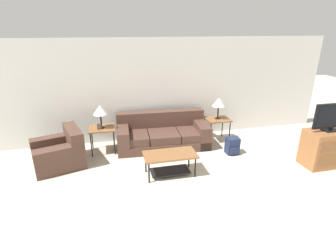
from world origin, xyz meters
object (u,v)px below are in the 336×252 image
coffee_table (170,159)px  side_table_right (217,121)px  armchair (60,153)px  television (334,116)px  tv_console (326,148)px  table_lamp_right (219,102)px  side_table_left (102,130)px  couch (163,135)px  table_lamp_left (100,110)px  backpack (232,146)px

coffee_table → side_table_right: side_table_right is taller
armchair → television: bearing=-13.2°
tv_console → armchair: bearing=166.8°
side_table_right → table_lamp_right: bearing=104.0°
coffee_table → side_table_left: (-1.32, 1.39, 0.21)m
couch → side_table_left: size_ratio=3.72×
side_table_right → television: television is taller
coffee_table → table_lamp_left: size_ratio=1.90×
armchair → side_table_right: bearing=6.8°
table_lamp_left → tv_console: bearing=-20.7°
couch → side_table_left: 1.48m
table_lamp_left → tv_console: table_lamp_left is taller
armchair → side_table_left: bearing=26.6°
side_table_left → tv_console: 5.00m
side_table_right → backpack: size_ratio=1.53×
table_lamp_right → coffee_table: bearing=-138.9°
armchair → coffee_table: size_ratio=1.16×
television → table_lamp_left: bearing=159.4°
table_lamp_left → television: bearing=-20.6°
couch → coffee_table: size_ratio=2.17×
table_lamp_left → television: television is taller
table_lamp_left → tv_console: size_ratio=0.58×
armchair → backpack: armchair is taller
table_lamp_right → television: television is taller
side_table_left → table_lamp_right: table_lamp_right is taller
coffee_table → television: bearing=-6.2°
table_lamp_right → backpack: (0.06, -0.81, -0.85)m
couch → table_lamp_left: bearing=-179.5°
couch → tv_console: 3.67m
armchair → table_lamp_right: table_lamp_right is taller
side_table_right → table_lamp_right: table_lamp_right is taller
television → couch: bearing=151.1°
coffee_table → side_table_right: bearing=41.1°
coffee_table → backpack: bearing=19.5°
backpack → couch: bearing=151.5°
table_lamp_right → tv_console: (1.76, -1.76, -0.65)m
armchair → table_lamp_left: 1.27m
couch → table_lamp_right: bearing=-0.5°
side_table_right → tv_console: size_ratio=0.64×
couch → armchair: couch is taller
side_table_left → table_lamp_left: 0.49m
couch → television: size_ratio=2.52×
tv_console → table_lamp_right: bearing=134.9°
side_table_left → television: (4.67, -1.76, 0.56)m
armchair → side_table_left: armchair is taller
side_table_left → coffee_table: bearing=-46.7°
table_lamp_left → backpack: (2.98, -0.81, -0.85)m
table_lamp_left → couch: bearing=0.5°
armchair → tv_console: bearing=-13.2°
table_lamp_right → backpack: 1.17m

